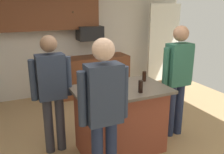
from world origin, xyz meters
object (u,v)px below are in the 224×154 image
at_px(tumbler_amber, 97,89).
at_px(mug_blue_stoneware, 98,81).
at_px(kitchen_island, 121,119).
at_px(person_guest_left, 104,108).
at_px(glass_stout_tall, 118,78).
at_px(glass_short_whisky, 144,76).
at_px(microwave_over_range, 90,33).
at_px(glass_pilsner, 106,91).
at_px(person_guest_by_door, 52,87).
at_px(person_host_foreground, 178,74).
at_px(glass_dark_ale, 141,87).
at_px(mug_ceramic_white, 117,87).

bearing_deg(tumbler_amber, mug_blue_stoneware, 67.24).
distance_m(kitchen_island, person_guest_left, 1.01).
relative_size(glass_stout_tall, glass_short_whisky, 1.09).
bearing_deg(microwave_over_range, glass_pilsner, -105.44).
height_order(person_guest_by_door, glass_short_whisky, person_guest_by_door).
relative_size(glass_stout_tall, tumbler_amber, 1.03).
xyz_separation_m(microwave_over_range, person_host_foreground, (0.58, -2.45, -0.40)).
xyz_separation_m(glass_dark_ale, tumbler_amber, (-0.56, 0.15, -0.00)).
relative_size(glass_stout_tall, mug_blue_stoneware, 1.25).
xyz_separation_m(microwave_over_range, glass_dark_ale, (-0.27, -2.74, -0.40)).
distance_m(glass_dark_ale, mug_ceramic_white, 0.33).
relative_size(microwave_over_range, mug_blue_stoneware, 4.20).
relative_size(person_guest_left, mug_blue_stoneware, 13.36).
height_order(glass_stout_tall, tumbler_amber, glass_stout_tall).
bearing_deg(mug_blue_stoneware, glass_dark_ale, -52.77).
xyz_separation_m(person_guest_by_door, mug_blue_stoneware, (0.64, -0.10, 0.03)).
relative_size(person_host_foreground, glass_stout_tall, 10.73).
bearing_deg(glass_dark_ale, mug_ceramic_white, 139.27).
bearing_deg(person_guest_left, person_host_foreground, -27.01).
height_order(microwave_over_range, tumbler_amber, microwave_over_range).
bearing_deg(kitchen_island, glass_stout_tall, 74.29).
height_order(kitchen_island, glass_stout_tall, glass_stout_tall).
relative_size(glass_dark_ale, mug_blue_stoneware, 1.25).
distance_m(glass_stout_tall, tumbler_amber, 0.55).
bearing_deg(person_host_foreground, glass_stout_tall, -11.50).
height_order(microwave_over_range, glass_short_whisky, microwave_over_range).
xyz_separation_m(microwave_over_range, glass_pilsner, (-0.75, -2.71, -0.40)).
distance_m(glass_stout_tall, glass_pilsner, 0.56).
bearing_deg(microwave_over_range, mug_ceramic_white, -101.51).
xyz_separation_m(person_guest_by_door, glass_short_whisky, (1.35, -0.23, 0.06)).
bearing_deg(glass_short_whisky, person_host_foreground, -12.04).
bearing_deg(person_host_foreground, glass_pilsner, 9.21).
relative_size(tumbler_amber, glass_pilsner, 0.96).
bearing_deg(kitchen_island, mug_ceramic_white, -151.56).
bearing_deg(glass_short_whisky, glass_stout_tall, 173.23).
xyz_separation_m(kitchen_island, mug_ceramic_white, (-0.09, -0.05, 0.53)).
relative_size(microwave_over_range, glass_stout_tall, 3.35).
relative_size(kitchen_island, glass_dark_ale, 7.88).
relative_size(person_guest_left, person_guest_by_door, 1.04).
distance_m(glass_stout_tall, mug_blue_stoneware, 0.31).
height_order(person_host_foreground, glass_dark_ale, person_host_foreground).
xyz_separation_m(kitchen_island, glass_stout_tall, (0.05, 0.19, 0.56)).
distance_m(person_guest_left, tumbler_amber, 0.56).
height_order(person_guest_by_door, glass_stout_tall, person_guest_by_door).
distance_m(glass_dark_ale, glass_pilsner, 0.48).
xyz_separation_m(kitchen_island, person_guest_by_door, (-0.88, 0.37, 0.50)).
distance_m(glass_stout_tall, glass_short_whisky, 0.42).
relative_size(microwave_over_range, glass_short_whisky, 3.66).
xyz_separation_m(glass_short_whisky, glass_pilsner, (-0.79, -0.37, 0.01)).
bearing_deg(mug_ceramic_white, person_guest_left, -125.94).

